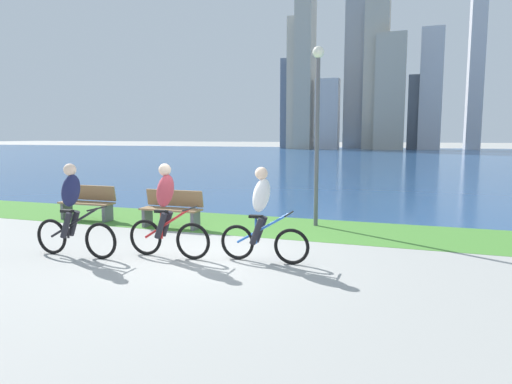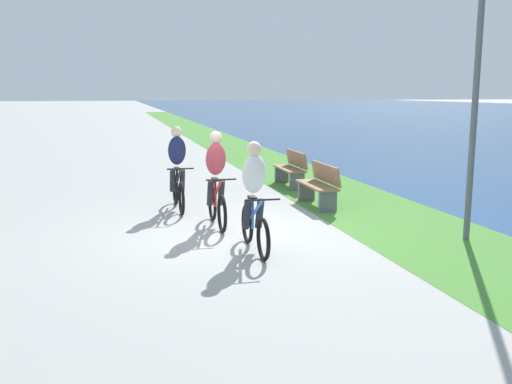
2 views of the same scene
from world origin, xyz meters
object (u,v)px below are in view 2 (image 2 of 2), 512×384
object	(u,v)px
bench_near_path	(319,185)
lamppost_tall	(477,67)
bench_far_along_path	(291,169)
cyclist_distant_rear	(177,169)
cyclist_lead	(254,197)
cyclist_trailing	(216,180)

from	to	relation	value
bench_near_path	lamppost_tall	size ratio (longest dim) A/B	0.35
bench_far_along_path	cyclist_distant_rear	bearing A→B (deg)	-54.66
cyclist_lead	cyclist_trailing	size ratio (longest dim) A/B	0.98
bench_near_path	cyclist_trailing	bearing A→B (deg)	-62.55
cyclist_lead	cyclist_trailing	distance (m)	1.75
cyclist_distant_rear	lamppost_tall	size ratio (longest dim) A/B	0.41
cyclist_lead	bench_near_path	xyz separation A→B (m)	(-2.99, 2.16, -0.38)
cyclist_distant_rear	bench_far_along_path	size ratio (longest dim) A/B	1.17
bench_far_along_path	lamppost_tall	distance (m)	6.39
cyclist_trailing	bench_far_along_path	xyz separation A→B (m)	(-3.88, 2.64, -0.39)
cyclist_trailing	bench_near_path	world-z (taller)	cyclist_trailing
cyclist_distant_rear	cyclist_lead	bearing A→B (deg)	12.90
cyclist_distant_rear	bench_far_along_path	bearing A→B (deg)	125.34
cyclist_trailing	cyclist_distant_rear	bearing A→B (deg)	-162.91
cyclist_lead	cyclist_distant_rear	bearing A→B (deg)	-167.10
cyclist_lead	cyclist_trailing	world-z (taller)	cyclist_trailing
cyclist_distant_rear	lamppost_tall	bearing A→B (deg)	49.92
cyclist_lead	bench_near_path	distance (m)	3.71
cyclist_trailing	bench_far_along_path	distance (m)	4.71
cyclist_distant_rear	bench_far_along_path	distance (m)	3.88
cyclist_lead	lamppost_tall	xyz separation A→B (m)	(0.24, 3.51, 1.94)
cyclist_lead	cyclist_distant_rear	distance (m)	3.46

